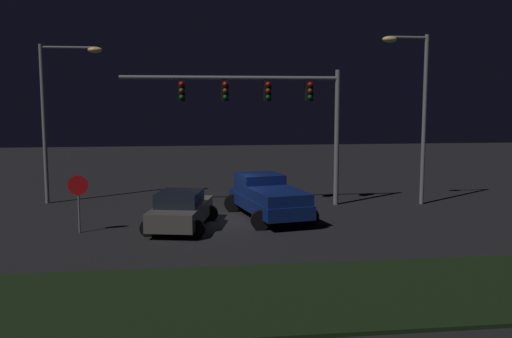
{
  "coord_description": "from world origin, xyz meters",
  "views": [
    {
      "loc": [
        -1.82,
        -23.65,
        5.04
      ],
      "look_at": [
        1.27,
        0.1,
        2.14
      ],
      "focal_mm": 39.59,
      "sensor_mm": 36.0,
      "label": 1
    }
  ],
  "objects": [
    {
      "name": "ground_plane",
      "position": [
        0.0,
        0.0,
        0.0
      ],
      "size": [
        80.0,
        80.0,
        0.0
      ],
      "primitive_type": "plane",
      "color": "black"
    },
    {
      "name": "grass_median",
      "position": [
        0.0,
        -9.8,
        0.05
      ],
      "size": [
        24.19,
        5.25,
        0.1
      ],
      "primitive_type": "cube",
      "color": "black",
      "rests_on": "ground_plane"
    },
    {
      "name": "pickup_truck",
      "position": [
        1.76,
        0.07,
        1.0
      ],
      "size": [
        3.58,
        5.69,
        1.8
      ],
      "rotation": [
        0.0,
        0.0,
        1.77
      ],
      "color": "navy",
      "rests_on": "ground_plane"
    },
    {
      "name": "car_sedan",
      "position": [
        -1.94,
        -1.47,
        0.74
      ],
      "size": [
        3.09,
        4.69,
        1.51
      ],
      "rotation": [
        0.0,
        0.0,
        1.35
      ],
      "color": "#514C47",
      "rests_on": "ground_plane"
    },
    {
      "name": "traffic_signal_gantry",
      "position": [
        2.19,
        2.76,
        5.03
      ],
      "size": [
        10.32,
        0.56,
        6.5
      ],
      "color": "slate",
      "rests_on": "ground_plane"
    },
    {
      "name": "street_lamp_left",
      "position": [
        -7.87,
        4.98,
        4.94
      ],
      "size": [
        2.99,
        0.44,
        7.74
      ],
      "color": "slate",
      "rests_on": "ground_plane"
    },
    {
      "name": "street_lamp_right",
      "position": [
        9.33,
        2.38,
        5.11
      ],
      "size": [
        2.3,
        0.44,
        8.17
      ],
      "color": "slate",
      "rests_on": "ground_plane"
    },
    {
      "name": "stop_sign",
      "position": [
        -5.8,
        -1.76,
        1.56
      ],
      "size": [
        0.76,
        0.08,
        2.23
      ],
      "color": "slate",
      "rests_on": "ground_plane"
    }
  ]
}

